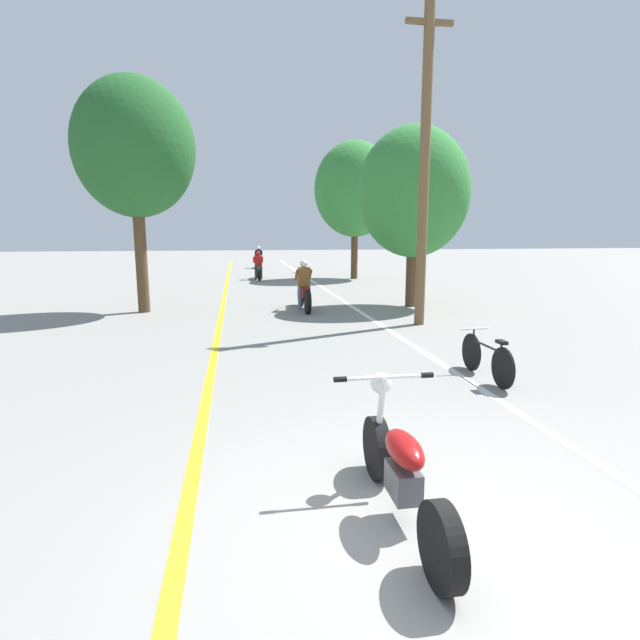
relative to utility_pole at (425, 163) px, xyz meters
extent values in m
plane|color=gray|center=(-3.13, -8.30, -3.80)|extent=(120.00, 120.00, 0.00)
cube|color=yellow|center=(-4.83, 3.96, -3.80)|extent=(0.14, 48.00, 0.01)
cube|color=white|center=(-0.95, 3.96, -3.80)|extent=(0.14, 48.00, 0.01)
cylinder|color=brown|center=(0.00, 0.00, -0.09)|extent=(0.24, 0.24, 7.41)
cube|color=brown|center=(0.00, 0.00, 3.01)|extent=(1.10, 0.10, 0.12)
cylinder|color=#513A23|center=(0.82, 2.93, -2.63)|extent=(0.32, 0.32, 2.34)
ellipsoid|color=#337F38|center=(0.82, 2.93, -0.41)|extent=(3.31, 2.98, 3.80)
cylinder|color=#513A23|center=(1.25, 12.17, -2.30)|extent=(0.32, 0.32, 3.00)
ellipsoid|color=#337F38|center=(1.25, 12.17, 0.42)|extent=(3.86, 3.47, 4.44)
cylinder|color=#513A23|center=(-6.98, 3.10, -2.08)|extent=(0.32, 0.32, 3.44)
ellipsoid|color=#235B28|center=(-6.98, 3.10, 0.66)|extent=(3.21, 2.89, 3.69)
cylinder|color=black|center=(-3.15, -7.30, -3.52)|extent=(0.12, 0.57, 0.57)
cylinder|color=black|center=(-3.15, -8.79, -3.52)|extent=(0.12, 0.57, 0.57)
ellipsoid|color=maroon|center=(-3.15, -8.04, -3.20)|extent=(0.24, 0.61, 0.22)
cube|color=#4C4C51|center=(-3.15, -8.04, -3.47)|extent=(0.20, 0.36, 0.24)
cylinder|color=silver|center=(-3.15, -7.39, -3.16)|extent=(0.06, 0.23, 0.73)
cylinder|color=silver|center=(-3.15, -7.48, -2.80)|extent=(0.77, 0.04, 0.04)
cylinder|color=black|center=(-3.53, -7.48, -2.80)|extent=(0.11, 0.05, 0.05)
cylinder|color=black|center=(-2.77, -7.48, -2.80)|extent=(0.11, 0.05, 0.05)
sphere|color=silver|center=(-3.15, -7.39, -2.88)|extent=(0.19, 0.19, 0.19)
cylinder|color=black|center=(-2.46, 3.57, -3.46)|extent=(0.12, 0.68, 0.68)
cylinder|color=black|center=(-2.46, 2.04, -3.46)|extent=(0.12, 0.68, 0.68)
cube|color=maroon|center=(-2.46, 2.80, -3.28)|extent=(0.20, 0.98, 0.28)
cylinder|color=silver|center=(-2.46, 3.47, -2.77)|extent=(0.50, 0.03, 0.03)
cylinder|color=slate|center=(-2.59, 2.75, -3.47)|extent=(0.11, 0.11, 0.66)
cylinder|color=slate|center=(-2.33, 2.75, -3.47)|extent=(0.11, 0.11, 0.66)
cube|color=brown|center=(-2.46, 2.78, -2.86)|extent=(0.34, 0.28, 0.58)
cylinder|color=brown|center=(-2.66, 2.94, -2.80)|extent=(0.08, 0.46, 0.36)
cylinder|color=brown|center=(-2.26, 2.94, -2.80)|extent=(0.08, 0.46, 0.36)
sphere|color=white|center=(-2.46, 2.82, -2.47)|extent=(0.23, 0.23, 0.23)
cylinder|color=black|center=(-3.35, 13.27, -3.49)|extent=(0.12, 0.61, 0.61)
cylinder|color=black|center=(-3.35, 11.74, -3.49)|extent=(0.12, 0.61, 0.61)
cube|color=#0C4723|center=(-3.35, 12.51, -3.31)|extent=(0.20, 0.98, 0.28)
cylinder|color=silver|center=(-3.35, 13.17, -2.84)|extent=(0.50, 0.03, 0.03)
cylinder|color=#38383D|center=(-3.48, 12.46, -3.49)|extent=(0.11, 0.11, 0.63)
cylinder|color=#38383D|center=(-3.22, 12.46, -3.49)|extent=(0.11, 0.11, 0.63)
cube|color=red|center=(-3.35, 12.49, -2.92)|extent=(0.34, 0.27, 0.52)
cylinder|color=red|center=(-3.55, 12.65, -2.87)|extent=(0.08, 0.42, 0.32)
cylinder|color=red|center=(-3.15, 12.65, -2.87)|extent=(0.08, 0.42, 0.32)
sphere|color=#B21919|center=(-3.35, 12.53, -2.57)|extent=(0.21, 0.21, 0.21)
cylinder|color=black|center=(-2.99, 20.86, -3.51)|extent=(0.12, 0.57, 0.57)
cylinder|color=black|center=(-2.99, 19.44, -3.51)|extent=(0.12, 0.57, 0.57)
cube|color=black|center=(-2.99, 20.15, -3.33)|extent=(0.20, 0.91, 0.28)
cylinder|color=silver|center=(-2.99, 20.76, -2.88)|extent=(0.50, 0.03, 0.03)
cylinder|color=#38383D|center=(-3.12, 20.10, -3.50)|extent=(0.11, 0.11, 0.61)
cylinder|color=#38383D|center=(-2.86, 20.10, -3.50)|extent=(0.11, 0.11, 0.61)
cube|color=black|center=(-2.99, 20.13, -2.93)|extent=(0.34, 0.27, 0.56)
cylinder|color=black|center=(-3.19, 20.29, -2.87)|extent=(0.08, 0.44, 0.34)
cylinder|color=black|center=(-2.79, 20.29, -2.87)|extent=(0.08, 0.44, 0.34)
sphere|color=white|center=(-2.99, 20.17, -2.54)|extent=(0.24, 0.24, 0.24)
cylinder|color=black|center=(-0.64, -4.08, -3.50)|extent=(0.04, 0.61, 0.61)
cylinder|color=black|center=(-0.64, -5.07, -3.50)|extent=(0.04, 0.61, 0.61)
cylinder|color=black|center=(-0.64, -4.57, -3.28)|extent=(0.04, 0.79, 0.04)
cylinder|color=black|center=(-0.64, -4.99, -3.31)|extent=(0.03, 0.03, 0.36)
cube|color=black|center=(-0.64, -4.99, -3.13)|extent=(0.10, 0.20, 0.05)
cylinder|color=black|center=(-0.64, -4.13, -3.30)|extent=(0.03, 0.03, 0.40)
cylinder|color=silver|center=(-0.64, -4.13, -3.10)|extent=(0.44, 0.03, 0.03)
camera|label=1|loc=(-4.37, -11.45, -1.57)|focal=28.00mm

